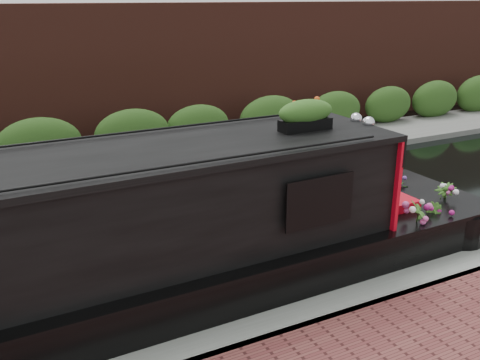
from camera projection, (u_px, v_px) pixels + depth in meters
name	position (u px, v px, depth m)	size (l,w,h in m)	color
ground	(205.00, 234.00, 9.92)	(80.00, 80.00, 0.00)	black
near_bank_coping	(304.00, 327.00, 7.15)	(40.00, 0.60, 0.50)	gray
far_bank_path	(138.00, 172.00, 13.45)	(40.00, 2.40, 0.34)	slate
far_hedge	(128.00, 162.00, 14.20)	(40.00, 1.10, 2.80)	#294C19
far_brick_wall	(108.00, 144.00, 15.97)	(40.00, 1.00, 8.00)	#4D231A
narrowboat	(82.00, 268.00, 6.85)	(12.86, 2.45, 3.02)	black
rope_fender	(458.00, 221.00, 10.08)	(0.35, 0.35, 0.44)	brown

